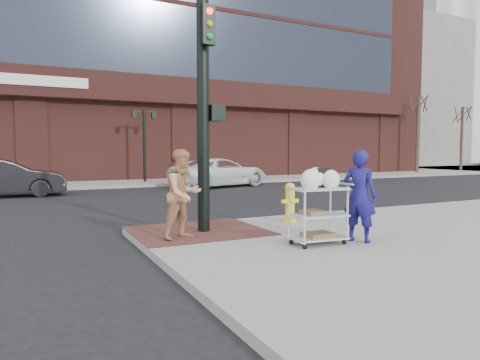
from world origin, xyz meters
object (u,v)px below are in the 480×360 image
traffic_signal_pole (205,106)px  fire_hydrant (290,202)px  pedestrian_tan (183,194)px  minivan_white (220,172)px  lamp_post (144,137)px  utility_cart (318,210)px  woman_blue (360,196)px  sedan_dark (4,178)px

traffic_signal_pole → fire_hydrant: 3.19m
pedestrian_tan → minivan_white: bearing=42.3°
fire_hydrant → lamp_post: bearing=89.3°
utility_cart → woman_blue: bearing=-10.0°
minivan_white → fire_hydrant: size_ratio=5.54×
traffic_signal_pole → pedestrian_tan: 1.98m
woman_blue → sedan_dark: (-6.52, 13.53, -0.26)m
woman_blue → minivan_white: 14.58m
lamp_post → traffic_signal_pole: (-2.48, -15.23, 0.21)m
fire_hydrant → pedestrian_tan: bearing=-166.5°
traffic_signal_pole → pedestrian_tan: traffic_signal_pole is taller
woman_blue → sedan_dark: woman_blue is taller
sedan_dark → minivan_white: 9.88m
traffic_signal_pole → sedan_dark: (-4.26, 11.26, -2.06)m
lamp_post → pedestrian_tan: size_ratio=2.26×
sedan_dark → utility_cart: size_ratio=3.29×
lamp_post → minivan_white: size_ratio=0.75×
lamp_post → traffic_signal_pole: 15.43m
minivan_white → traffic_signal_pole: bearing=139.6°
pedestrian_tan → fire_hydrant: (2.97, 0.71, -0.39)m
lamp_post → utility_cart: (-1.07, -17.35, -1.82)m
traffic_signal_pole → fire_hydrant: bearing=5.2°
traffic_signal_pole → lamp_post: bearing=80.8°
traffic_signal_pole → pedestrian_tan: size_ratio=2.82×
woman_blue → traffic_signal_pole: bearing=16.6°
pedestrian_tan → fire_hydrant: size_ratio=1.83×
utility_cart → traffic_signal_pole: bearing=123.5°
fire_hydrant → traffic_signal_pole: bearing=-174.8°
minivan_white → pedestrian_tan: bearing=138.0°
traffic_signal_pole → fire_hydrant: traffic_signal_pole is taller
utility_cart → pedestrian_tan: bearing=142.0°
traffic_signal_pole → sedan_dark: traffic_signal_pole is taller
sedan_dark → traffic_signal_pole: bearing=-156.9°
sedan_dark → utility_cart: 14.53m
pedestrian_tan → woman_blue: bearing=-52.1°
minivan_white → fire_hydrant: 12.17m
utility_cart → fire_hydrant: bearing=68.8°
lamp_post → sedan_dark: lamp_post is taller
lamp_post → woman_blue: size_ratio=2.26×
lamp_post → woman_blue: 17.57m
lamp_post → pedestrian_tan: 16.12m
lamp_post → fire_hydrant: size_ratio=4.14×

